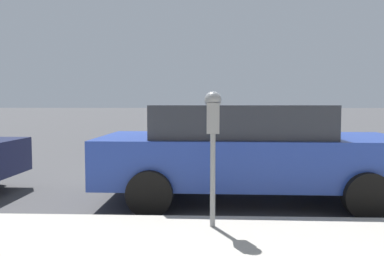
% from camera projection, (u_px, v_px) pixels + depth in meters
% --- Properties ---
extents(ground_plane, '(220.00, 220.00, 0.00)m').
position_uv_depth(ground_plane, '(224.00, 188.00, 6.86)').
color(ground_plane, '#424244').
extents(parking_meter, '(0.21, 0.19, 1.54)m').
position_uv_depth(parking_meter, '(213.00, 124.00, 4.19)').
color(parking_meter, gray).
rests_on(parking_meter, sidewalk).
extents(car_blue, '(2.14, 4.71, 1.52)m').
position_uv_depth(car_blue, '(247.00, 150.00, 5.92)').
color(car_blue, navy).
rests_on(car_blue, ground_plane).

